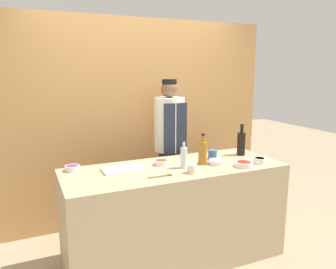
{
  "coord_description": "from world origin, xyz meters",
  "views": [
    {
      "loc": [
        -1.25,
        -2.64,
        1.82
      ],
      "look_at": [
        0.0,
        0.15,
        1.21
      ],
      "focal_mm": 35.0,
      "sensor_mm": 36.0,
      "label": 1
    }
  ],
  "objects_px": {
    "bottle_soy": "(241,143)",
    "wooden_spoon": "(163,175)",
    "sauce_bowl_white": "(260,160)",
    "cutting_board": "(123,169)",
    "cup_blue": "(212,155)",
    "chef_center": "(169,148)",
    "bottle_clear": "(184,157)",
    "sauce_bowl_red": "(244,164)",
    "sauce_bowl_brown": "(161,162)",
    "sauce_bowl_yellow": "(217,162)",
    "cup_cream": "(192,169)",
    "sauce_bowl_purple": "(72,168)",
    "bottle_amber": "(203,152)"
  },
  "relations": [
    {
      "from": "bottle_soy",
      "to": "cup_cream",
      "type": "height_order",
      "value": "bottle_soy"
    },
    {
      "from": "sauce_bowl_white",
      "to": "cutting_board",
      "type": "xyz_separation_m",
      "value": [
        -1.26,
        0.32,
        -0.02
      ]
    },
    {
      "from": "sauce_bowl_purple",
      "to": "cutting_board",
      "type": "height_order",
      "value": "sauce_bowl_purple"
    },
    {
      "from": "sauce_bowl_purple",
      "to": "cup_blue",
      "type": "bearing_deg",
      "value": -7.52
    },
    {
      "from": "sauce_bowl_brown",
      "to": "chef_center",
      "type": "relative_size",
      "value": 0.08
    },
    {
      "from": "sauce_bowl_red",
      "to": "bottle_soy",
      "type": "height_order",
      "value": "bottle_soy"
    },
    {
      "from": "wooden_spoon",
      "to": "cup_blue",
      "type": "bearing_deg",
      "value": 24.01
    },
    {
      "from": "bottle_amber",
      "to": "chef_center",
      "type": "relative_size",
      "value": 0.17
    },
    {
      "from": "sauce_bowl_red",
      "to": "bottle_clear",
      "type": "distance_m",
      "value": 0.57
    },
    {
      "from": "sauce_bowl_red",
      "to": "wooden_spoon",
      "type": "height_order",
      "value": "sauce_bowl_red"
    },
    {
      "from": "bottle_clear",
      "to": "bottle_soy",
      "type": "relative_size",
      "value": 0.8
    },
    {
      "from": "sauce_bowl_white",
      "to": "cutting_board",
      "type": "height_order",
      "value": "sauce_bowl_white"
    },
    {
      "from": "sauce_bowl_yellow",
      "to": "bottle_amber",
      "type": "height_order",
      "value": "bottle_amber"
    },
    {
      "from": "sauce_bowl_yellow",
      "to": "bottle_clear",
      "type": "bearing_deg",
      "value": 176.81
    },
    {
      "from": "cutting_board",
      "to": "cup_cream",
      "type": "xyz_separation_m",
      "value": [
        0.53,
        -0.32,
        0.03
      ]
    },
    {
      "from": "cup_blue",
      "to": "cutting_board",
      "type": "bearing_deg",
      "value": 179.61
    },
    {
      "from": "cup_blue",
      "to": "chef_center",
      "type": "distance_m",
      "value": 0.63
    },
    {
      "from": "sauce_bowl_white",
      "to": "sauce_bowl_purple",
      "type": "bearing_deg",
      "value": 163.63
    },
    {
      "from": "chef_center",
      "to": "sauce_bowl_red",
      "type": "bearing_deg",
      "value": -70.02
    },
    {
      "from": "sauce_bowl_brown",
      "to": "cutting_board",
      "type": "relative_size",
      "value": 0.36
    },
    {
      "from": "sauce_bowl_red",
      "to": "bottle_soy",
      "type": "xyz_separation_m",
      "value": [
        0.23,
        0.36,
        0.1
      ]
    },
    {
      "from": "chef_center",
      "to": "sauce_bowl_white",
      "type": "bearing_deg",
      "value": -59.04
    },
    {
      "from": "bottle_soy",
      "to": "wooden_spoon",
      "type": "bearing_deg",
      "value": -162.83
    },
    {
      "from": "sauce_bowl_white",
      "to": "bottle_clear",
      "type": "xyz_separation_m",
      "value": [
        -0.73,
        0.17,
        0.07
      ]
    },
    {
      "from": "sauce_bowl_white",
      "to": "cup_blue",
      "type": "distance_m",
      "value": 0.46
    },
    {
      "from": "sauce_bowl_yellow",
      "to": "cup_blue",
      "type": "xyz_separation_m",
      "value": [
        0.06,
        0.17,
        0.02
      ]
    },
    {
      "from": "sauce_bowl_brown",
      "to": "bottle_amber",
      "type": "bearing_deg",
      "value": -19.86
    },
    {
      "from": "cutting_board",
      "to": "bottle_clear",
      "type": "height_order",
      "value": "bottle_clear"
    },
    {
      "from": "bottle_clear",
      "to": "cup_cream",
      "type": "relative_size",
      "value": 3.15
    },
    {
      "from": "sauce_bowl_white",
      "to": "chef_center",
      "type": "relative_size",
      "value": 0.07
    },
    {
      "from": "sauce_bowl_brown",
      "to": "bottle_amber",
      "type": "xyz_separation_m",
      "value": [
        0.37,
        -0.13,
        0.09
      ]
    },
    {
      "from": "sauce_bowl_white",
      "to": "bottle_clear",
      "type": "height_order",
      "value": "bottle_clear"
    },
    {
      "from": "bottle_clear",
      "to": "bottle_soy",
      "type": "distance_m",
      "value": 0.78
    },
    {
      "from": "sauce_bowl_white",
      "to": "bottle_soy",
      "type": "bearing_deg",
      "value": 84.98
    },
    {
      "from": "sauce_bowl_brown",
      "to": "bottle_soy",
      "type": "distance_m",
      "value": 0.92
    },
    {
      "from": "sauce_bowl_yellow",
      "to": "wooden_spoon",
      "type": "bearing_deg",
      "value": -168.09
    },
    {
      "from": "chef_center",
      "to": "cutting_board",
      "type": "bearing_deg",
      "value": -140.94
    },
    {
      "from": "sauce_bowl_white",
      "to": "bottle_clear",
      "type": "bearing_deg",
      "value": 167.24
    },
    {
      "from": "cutting_board",
      "to": "bottle_amber",
      "type": "bearing_deg",
      "value": -8.8
    },
    {
      "from": "cup_blue",
      "to": "wooden_spoon",
      "type": "height_order",
      "value": "cup_blue"
    },
    {
      "from": "sauce_bowl_yellow",
      "to": "cup_cream",
      "type": "distance_m",
      "value": 0.37
    },
    {
      "from": "sauce_bowl_yellow",
      "to": "cutting_board",
      "type": "relative_size",
      "value": 0.41
    },
    {
      "from": "sauce_bowl_purple",
      "to": "cup_cream",
      "type": "bearing_deg",
      "value": -27.52
    },
    {
      "from": "sauce_bowl_brown",
      "to": "sauce_bowl_yellow",
      "type": "height_order",
      "value": "sauce_bowl_brown"
    },
    {
      "from": "bottle_clear",
      "to": "sauce_bowl_purple",
      "type": "bearing_deg",
      "value": 160.93
    },
    {
      "from": "bottle_soy",
      "to": "cup_blue",
      "type": "relative_size",
      "value": 3.48
    },
    {
      "from": "bottle_clear",
      "to": "sauce_bowl_red",
      "type": "bearing_deg",
      "value": -19.99
    },
    {
      "from": "sauce_bowl_purple",
      "to": "bottle_amber",
      "type": "xyz_separation_m",
      "value": [
        1.17,
        -0.29,
        0.09
      ]
    },
    {
      "from": "bottle_clear",
      "to": "bottle_soy",
      "type": "xyz_separation_m",
      "value": [
        0.76,
        0.17,
        0.03
      ]
    },
    {
      "from": "cutting_board",
      "to": "bottle_clear",
      "type": "relative_size",
      "value": 1.4
    }
  ]
}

